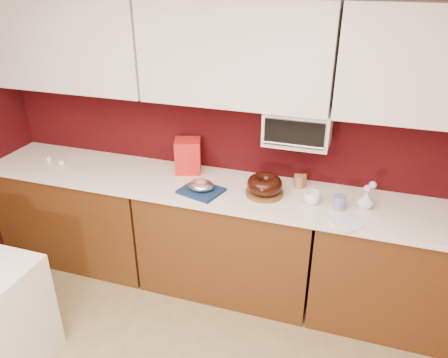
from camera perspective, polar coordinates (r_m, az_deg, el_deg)
wall_back at (r=3.35m, az=2.25°, el=6.50°), size 4.00×0.02×2.50m
base_cabinet_left at (r=4.00m, az=-18.00°, el=-4.32°), size 1.31×0.58×0.86m
base_cabinet_center at (r=3.46m, az=0.58°, el=-8.07°), size 1.31×0.58×0.86m
base_cabinet_right at (r=3.39m, az=23.07°, el=-11.40°), size 1.31×0.58×0.86m
countertop at (r=3.23m, az=0.61°, el=-1.48°), size 4.00×0.62×0.04m
upper_cabinet_left at (r=3.64m, az=-19.89°, el=16.43°), size 1.31×0.33×0.70m
upper_cabinet_center at (r=3.04m, az=1.56°, el=16.17°), size 1.31×0.33×0.70m
toaster_oven at (r=3.09m, az=9.65°, el=6.84°), size 0.45×0.30×0.25m
toaster_oven_door at (r=2.94m, az=9.14°, el=5.85°), size 0.40×0.02×0.18m
toaster_oven_handle at (r=2.95m, az=8.98°, el=4.39°), size 0.42×0.02×0.02m
cake_base at (r=3.13m, az=5.29°, el=-1.83°), size 0.34×0.34×0.03m
bundt_cake at (r=3.10m, az=5.34°, el=-0.74°), size 0.28×0.28×0.10m
navy_towel at (r=3.16m, az=-3.01°, el=-1.54°), size 0.34×0.31×0.02m
foil_ham_nest at (r=3.14m, az=-3.02°, el=-0.83°), size 0.23×0.21×0.07m
roasted_ham at (r=3.13m, az=-3.04°, el=-0.42°), size 0.12×0.11×0.06m
pandoro_box at (r=3.43m, az=-4.73°, el=3.03°), size 0.24×0.23×0.27m
dark_pan at (r=3.29m, az=5.03°, el=-0.28°), size 0.23×0.23×0.04m
coffee_mug at (r=3.05m, az=11.41°, el=-2.27°), size 0.13×0.13×0.11m
blue_jar at (r=3.03m, az=14.85°, el=-2.97°), size 0.10×0.10×0.10m
flower_vase at (r=3.08m, az=18.03°, el=-2.53°), size 0.10×0.10×0.13m
flower_pink at (r=3.04m, az=18.24°, el=-1.20°), size 0.05×0.05×0.05m
flower_blue at (r=3.05m, az=18.87°, el=-0.74°), size 0.05×0.05×0.05m
china_plate at (r=2.90m, az=15.68°, el=-5.48°), size 0.24×0.24×0.01m
amber_bottle at (r=3.28m, az=9.36°, el=-0.10°), size 0.03×0.03×0.09m
paper_cup at (r=3.25m, az=9.80°, el=-0.34°), size 0.08×0.08×0.10m
egg_left at (r=3.91m, az=-21.91°, el=2.41°), size 0.07×0.06×0.04m
egg_right at (r=3.80m, az=-20.46°, el=1.98°), size 0.06×0.05×0.04m
amber_bottle_tall at (r=3.25m, az=10.41°, el=-0.24°), size 0.04×0.04×0.11m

